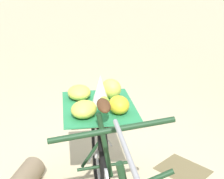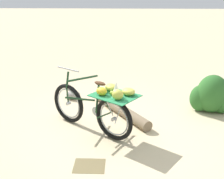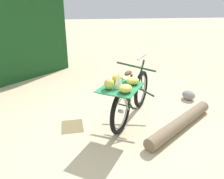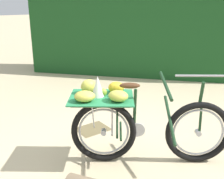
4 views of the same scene
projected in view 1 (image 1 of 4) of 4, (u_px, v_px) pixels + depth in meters
The scene contains 2 objects.
bicycle at pixel (106, 168), 2.16m from camera, with size 1.61×1.29×1.03m.
leaf_litter_patch at pixel (183, 170), 2.99m from camera, with size 0.44×0.36×0.01m, color olive.
Camera 1 is at (-1.47, 1.44, 1.74)m, focal length 51.38 mm.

